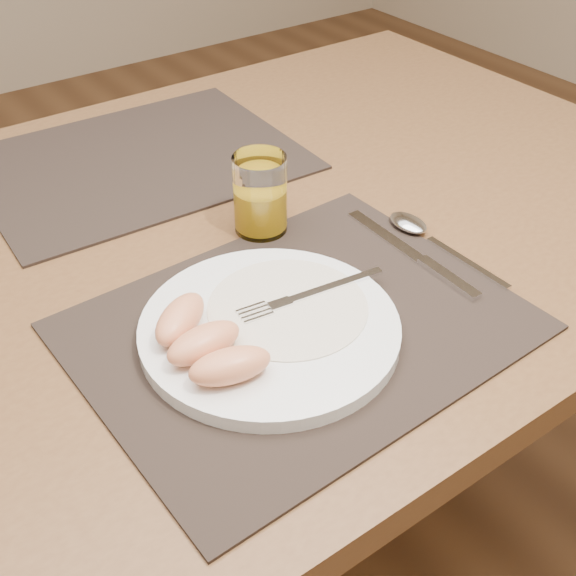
# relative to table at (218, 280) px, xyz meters

# --- Properties ---
(ground) EXTENTS (5.00, 5.00, 0.00)m
(ground) POSITION_rel_table_xyz_m (0.00, 0.00, -0.67)
(ground) COLOR #55361D
(ground) RESTS_ON ground
(table) EXTENTS (1.40, 0.90, 0.75)m
(table) POSITION_rel_table_xyz_m (0.00, 0.00, 0.00)
(table) COLOR brown
(table) RESTS_ON ground
(placemat_near) EXTENTS (0.46, 0.36, 0.00)m
(placemat_near) POSITION_rel_table_xyz_m (-0.03, -0.22, 0.09)
(placemat_near) COLOR black
(placemat_near) RESTS_ON table
(placemat_far) EXTENTS (0.46, 0.37, 0.00)m
(placemat_far) POSITION_rel_table_xyz_m (0.00, 0.22, 0.09)
(placemat_far) COLOR black
(placemat_far) RESTS_ON table
(plate) EXTENTS (0.27, 0.27, 0.02)m
(plate) POSITION_rel_table_xyz_m (-0.06, -0.21, 0.10)
(plate) COLOR white
(plate) RESTS_ON placemat_near
(plate_dressing) EXTENTS (0.17, 0.17, 0.00)m
(plate_dressing) POSITION_rel_table_xyz_m (-0.03, -0.20, 0.10)
(plate_dressing) COLOR white
(plate_dressing) RESTS_ON plate
(fork) EXTENTS (0.18, 0.04, 0.00)m
(fork) POSITION_rel_table_xyz_m (-0.01, -0.20, 0.11)
(fork) COLOR silver
(fork) RESTS_ON plate
(knife) EXTENTS (0.02, 0.22, 0.01)m
(knife) POSITION_rel_table_xyz_m (0.16, -0.21, 0.09)
(knife) COLOR silver
(knife) RESTS_ON placemat_near
(spoon) EXTENTS (0.04, 0.19, 0.01)m
(spoon) POSITION_rel_table_xyz_m (0.20, -0.16, 0.09)
(spoon) COLOR silver
(spoon) RESTS_ON placemat_near
(juice_glass) EXTENTS (0.07, 0.07, 0.10)m
(juice_glass) POSITION_rel_table_xyz_m (0.04, -0.04, 0.13)
(juice_glass) COLOR white
(juice_glass) RESTS_ON placemat_near
(grapefruit_wedges) EXTENTS (0.09, 0.15, 0.03)m
(grapefruit_wedges) POSITION_rel_table_xyz_m (-0.14, -0.22, 0.12)
(grapefruit_wedges) COLOR #E38D5C
(grapefruit_wedges) RESTS_ON plate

